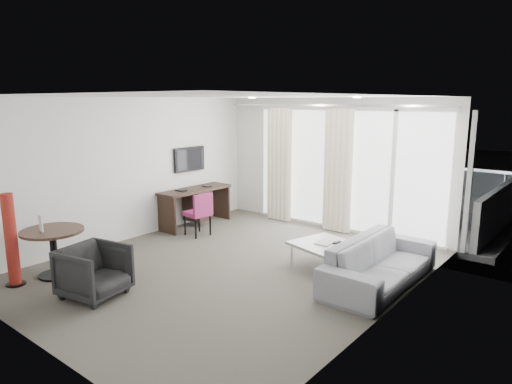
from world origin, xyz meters
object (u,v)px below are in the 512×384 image
Objects in this scene: red_lamp at (11,240)px; sofa at (380,262)px; round_table at (54,253)px; coffee_table at (324,255)px; desk_chair at (197,214)px; rattan_chair_a at (387,203)px; tub_armchair at (94,272)px; desk at (196,207)px; rattan_chair_b at (434,210)px.

red_lamp is 5.13m from sofa.
round_table reaches higher than coffee_table.
round_table is at bearing -85.62° from desk_chair.
rattan_chair_a reaches higher than sofa.
desk_chair is at bearing -179.35° from coffee_table.
rattan_chair_a is at bearing 62.02° from desk_chair.
tub_armchair reaches higher than coffee_table.
round_table is at bearing -126.46° from rattan_chair_a.
red_lamp is at bearing -85.33° from desk.
sofa is at bearing -56.08° from tub_armchair.
round_table is 1.15× the size of rattan_chair_a.
coffee_table is at bearing 7.63° from desk_chair.
round_table is at bearing -135.90° from coffee_table.
round_table is 0.62m from red_lamp.
desk is at bearing 145.85° from desk_chair.
desk is 2.17× the size of tub_armchair.
coffee_table is (2.89, 2.80, -0.16)m from round_table.
red_lamp reaches higher than desk_chair.
red_lamp is 7.15m from rattan_chair_a.
sofa is 2.85× the size of rattan_chair_a.
desk_chair is at bearing -41.13° from desk.
desk_chair reaches higher than rattan_chair_b.
rattan_chair_a is 0.93× the size of rattan_chair_b.
desk is at bearing 82.90° from sofa.
red_lamp reaches higher than rattan_chair_b.
round_table reaches higher than sofa.
tub_armchair is 3.35m from coffee_table.
tub_armchair is 0.89× the size of coffee_table.
tub_armchair is at bearing -116.99° from rattan_chair_a.
sofa is at bearing 39.30° from red_lamp.
desk is 3.80m from red_lamp.
round_table is 1.03× the size of coffee_table.
round_table is at bearing 125.23° from sofa.
tub_armchair is at bearing -65.03° from desk.
desk reaches higher than sofa.
sofa is at bearing -82.53° from rattan_chair_a.
red_lamp is 1.54× the size of coffee_table.
rattan_chair_a is (2.90, 2.88, -0.00)m from desk.
desk_chair is at bearing 85.82° from red_lamp.
desk is 4.08m from rattan_chair_a.
sofa reaches higher than coffee_table.
sofa is at bearing 6.18° from desk_chair.
desk reaches higher than coffee_table.
tub_armchair is 6.44m from rattan_chair_b.
desk is 0.73m from desk_chair.
rattan_chair_a is (2.47, 6.13, 0.03)m from round_table.
coffee_table is (1.78, 2.84, -0.15)m from tub_armchair.
rattan_chair_a is at bearing 97.13° from coffee_table.
sofa is at bearing -7.10° from desk.
desk_chair is 1.11× the size of tub_armchair.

